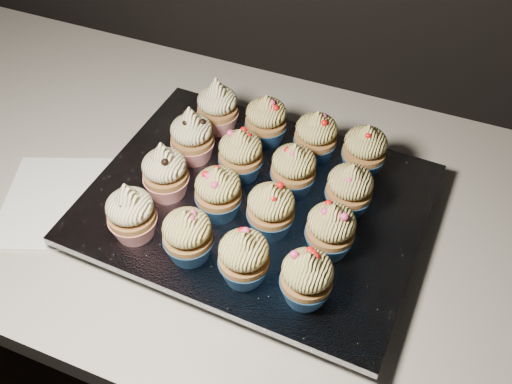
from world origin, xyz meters
TOP-DOWN VIEW (x-y plane):
  - cabinet at (0.00, 1.70)m, footprint 2.40×0.60m
  - worktop at (0.00, 1.70)m, footprint 2.44×0.64m
  - napkin at (-0.21, 1.59)m, footprint 0.23×0.23m
  - baking_tray at (0.06, 1.67)m, footprint 0.43×0.33m
  - foil_lining at (0.06, 1.67)m, footprint 0.47×0.37m
  - cupcake_0 at (-0.06, 1.56)m, footprint 0.06×0.06m
  - cupcake_1 at (0.02, 1.55)m, footprint 0.06×0.06m
  - cupcake_2 at (0.09, 1.55)m, footprint 0.06×0.06m
  - cupcake_3 at (0.17, 1.55)m, footprint 0.06×0.06m
  - cupcake_4 at (-0.06, 1.64)m, footprint 0.06×0.06m
  - cupcake_5 at (0.02, 1.63)m, footprint 0.06×0.06m
  - cupcake_6 at (0.10, 1.63)m, footprint 0.06×0.06m
  - cupcake_7 at (0.18, 1.63)m, footprint 0.06×0.06m
  - cupcake_8 at (-0.06, 1.72)m, footprint 0.06×0.06m
  - cupcake_9 at (0.02, 1.71)m, footprint 0.06×0.06m
  - cupcake_10 at (0.10, 1.71)m, footprint 0.06×0.06m
  - cupcake_11 at (0.18, 1.70)m, footprint 0.06×0.06m
  - cupcake_12 at (-0.05, 1.79)m, footprint 0.06×0.06m
  - cupcake_13 at (0.03, 1.79)m, footprint 0.06×0.06m
  - cupcake_14 at (0.11, 1.78)m, footprint 0.06×0.06m
  - cupcake_15 at (0.18, 1.78)m, footprint 0.06×0.06m

SIDE VIEW (x-z plane):
  - cabinet at x=0.00m, z-range 0.00..0.86m
  - worktop at x=0.00m, z-range 0.86..0.90m
  - napkin at x=-0.21m, z-range 0.90..0.90m
  - baking_tray at x=0.06m, z-range 0.90..0.92m
  - foil_lining at x=0.06m, z-range 0.92..0.93m
  - cupcake_1 at x=0.02m, z-range 0.93..1.01m
  - cupcake_2 at x=0.09m, z-range 0.93..1.01m
  - cupcake_3 at x=0.17m, z-range 0.93..1.01m
  - cupcake_5 at x=0.02m, z-range 0.93..1.01m
  - cupcake_6 at x=0.10m, z-range 0.93..1.01m
  - cupcake_7 at x=0.18m, z-range 0.93..1.01m
  - cupcake_9 at x=0.02m, z-range 0.93..1.01m
  - cupcake_10 at x=0.10m, z-range 0.93..1.01m
  - cupcake_11 at x=0.18m, z-range 0.93..1.01m
  - cupcake_13 at x=0.03m, z-range 0.93..1.01m
  - cupcake_14 at x=0.11m, z-range 0.93..1.01m
  - cupcake_15 at x=0.18m, z-range 0.93..1.01m
  - cupcake_0 at x=-0.06m, z-range 0.93..1.02m
  - cupcake_4 at x=-0.06m, z-range 0.93..1.02m
  - cupcake_8 at x=-0.06m, z-range 0.93..1.02m
  - cupcake_12 at x=-0.05m, z-range 0.93..1.02m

